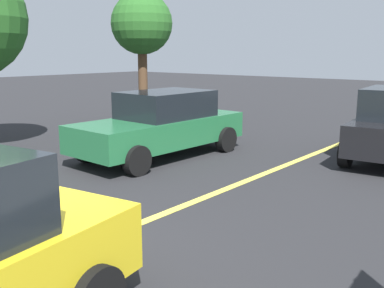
# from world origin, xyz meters

# --- Properties ---
(lane_marking_centre) EXTENTS (28.00, 0.16, 0.01)m
(lane_marking_centre) POSITION_xyz_m (3.00, 0.00, 0.01)
(lane_marking_centre) COLOR #E0D14C
(car_green_far_lane) EXTENTS (4.50, 2.03, 1.58)m
(car_green_far_lane) POSITION_xyz_m (5.82, 2.77, 0.80)
(car_green_far_lane) COLOR #236B3D
(car_green_far_lane) RESTS_ON ground_plane
(tree_left_verge) EXTENTS (2.15, 2.15, 4.57)m
(tree_left_verge) POSITION_xyz_m (9.36, 7.04, 3.43)
(tree_left_verge) COLOR #513823
(tree_left_verge) RESTS_ON ground_plane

